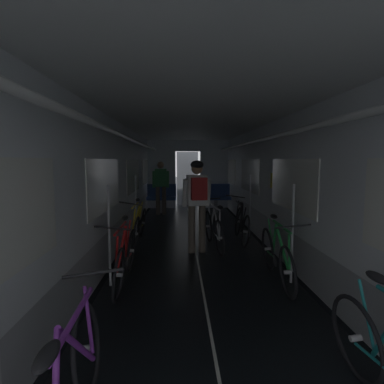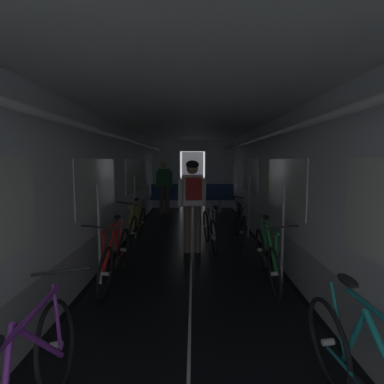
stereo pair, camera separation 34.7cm
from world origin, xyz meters
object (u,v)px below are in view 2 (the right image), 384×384
bicycle_red (115,257)px  person_standing_near_bench (164,184)px  bicycle_black (239,224)px  bench_seat_far_right (219,195)px  person_cyclist_aisle (193,196)px  bicycle_green (267,257)px  bicycle_yellow (137,225)px  bicycle_silver_in_aisle (210,229)px  bench_seat_far_left (165,195)px  bicycle_teal (368,383)px

bicycle_red → person_standing_near_bench: (0.17, 5.57, 0.59)m
bicycle_black → bench_seat_far_right: bearing=91.7°
bicycle_red → person_cyclist_aisle: size_ratio=0.98×
bicycle_green → bicycle_red: size_ratio=1.00×
bench_seat_far_right → bicycle_yellow: bicycle_yellow is taller
bicycle_black → person_standing_near_bench: size_ratio=1.01×
bicycle_black → bicycle_yellow: 2.16m
person_cyclist_aisle → bicycle_black: bearing=37.3°
bicycle_red → bicycle_black: bearing=46.6°
bench_seat_far_right → bicycle_silver_in_aisle: (-0.53, -4.23, -0.18)m
bench_seat_far_left → bench_seat_far_right: same height
person_cyclist_aisle → bench_seat_far_left: bearing=101.6°
bicycle_green → bicycle_yellow: 3.08m
bicycle_green → person_standing_near_bench: size_ratio=1.00×
bench_seat_far_left → person_cyclist_aisle: (0.92, -4.50, 0.50)m
bench_seat_far_right → bicycle_silver_in_aisle: size_ratio=0.58×
bicycle_black → person_cyclist_aisle: bearing=-142.7°
person_standing_near_bench → bicycle_black: bearing=-60.5°
bicycle_silver_in_aisle → person_standing_near_bench: (-1.26, 3.86, 0.59)m
bench_seat_far_right → bicycle_yellow: (-2.05, -3.80, -0.19)m
bench_seat_far_right → bicycle_black: size_ratio=0.58×
bench_seat_far_right → bicycle_green: size_ratio=0.58×
person_cyclist_aisle → bicycle_red: bearing=-127.0°
bench_seat_far_left → bicycle_teal: (2.00, -8.39, -0.19)m
bench_seat_far_right → bicycle_green: (0.17, -5.93, -0.19)m
bicycle_teal → bicycle_silver_in_aisle: bearing=100.1°
bicycle_yellow → bicycle_silver_in_aisle: (1.52, -0.43, 0.00)m
person_standing_near_bench → person_cyclist_aisle: bearing=-77.4°
bicycle_teal → bicycle_silver_in_aisle: bicycle_teal is taller
bicycle_teal → bicycle_silver_in_aisle: 4.22m
bench_seat_far_right → person_cyclist_aisle: person_cyclist_aisle is taller
bicycle_silver_in_aisle → person_cyclist_aisle: bearing=-142.0°
bicycle_black → bicycle_red: bearing=-133.4°
bicycle_teal → bench_seat_far_left: bearing=103.4°
bicycle_green → bicycle_black: bearing=91.6°
bicycle_green → bicycle_silver_in_aisle: (-0.71, 1.70, 0.00)m
bicycle_black → bicycle_teal: (0.09, -4.64, 0.00)m
bench_seat_far_left → bicycle_silver_in_aisle: bench_seat_far_left is taller
bicycle_yellow → person_cyclist_aisle: size_ratio=0.98×
bicycle_green → person_cyclist_aisle: (-1.05, 1.43, 0.69)m
bench_seat_far_left → bicycle_teal: bearing=-76.6°
bench_seat_far_left → bicycle_black: 4.21m
bench_seat_far_left → bicycle_green: 6.26m
bicycle_black → person_standing_near_bench: 3.92m
bicycle_black → bicycle_yellow: size_ratio=1.00×
bicycle_silver_in_aisle → bicycle_red: bearing=-129.9°
bench_seat_far_right → bicycle_teal: 8.39m
bicycle_yellow → bicycle_green: bearing=-43.8°
bench_seat_far_right → bicycle_yellow: size_ratio=0.58×
bicycle_green → person_standing_near_bench: bearing=109.5°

